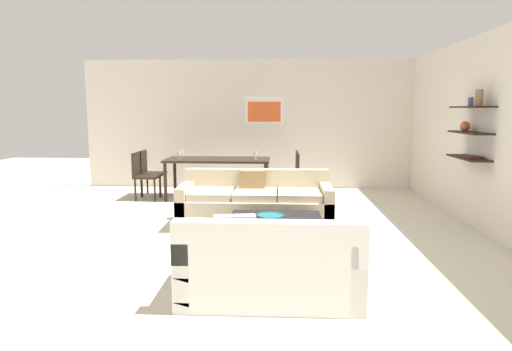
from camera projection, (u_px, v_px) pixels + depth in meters
ground_plane at (262, 231)px, 6.16m from camera, size 18.00×18.00×0.00m
back_wall_unit at (282, 124)px, 9.43m from camera, size 8.40×0.09×2.70m
right_wall_shelf_unit at (474, 132)px, 6.39m from camera, size 0.34×8.20×2.70m
sofa_beige at (256, 205)px, 6.45m from camera, size 2.16×0.90×0.78m
loveseat_white at (269, 265)px, 3.98m from camera, size 1.58×0.90×0.78m
coffee_table at (275, 235)px, 5.29m from camera, size 1.11×1.00×0.38m
decorative_bowl at (270, 217)px, 5.27m from camera, size 0.32×0.32×0.06m
dining_table at (218, 162)px, 8.38m from camera, size 1.94×0.87×0.75m
dining_chair_left_near at (143, 173)px, 8.29m from camera, size 0.44×0.44×0.88m
dining_chair_left_far at (149, 170)px, 8.67m from camera, size 0.44×0.44×0.88m
dining_chair_right_near at (291, 174)px, 8.15m from camera, size 0.44×0.44×0.88m
dining_chair_right_far at (291, 171)px, 8.53m from camera, size 0.44×0.44×0.88m
wine_glass_right_far at (256, 153)px, 8.43m from camera, size 0.06×0.06×0.15m
wine_glass_left_near at (179, 153)px, 8.29m from camera, size 0.07×0.07×0.15m
wine_glass_right_near at (255, 153)px, 8.21m from camera, size 0.07×0.07×0.17m
wine_glass_left_far at (181, 152)px, 8.50m from camera, size 0.07×0.07×0.16m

